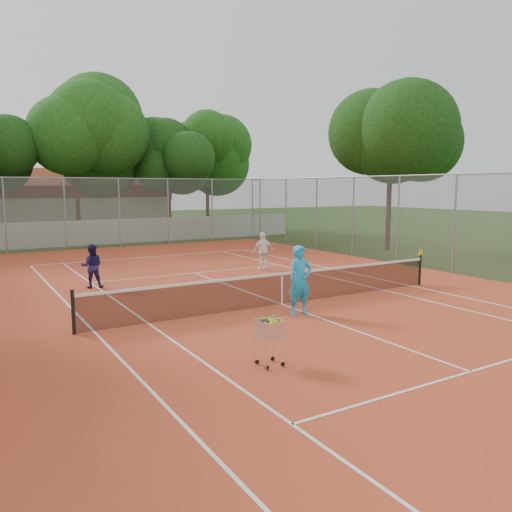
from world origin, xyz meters
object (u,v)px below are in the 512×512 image
player_near (300,280)px  player_far_right (263,251)px  clubhouse (49,204)px  ball_hopper (270,341)px  tennis_net (282,288)px  player_far_left (92,266)px

player_near → player_far_right: 7.60m
clubhouse → ball_hopper: size_ratio=16.36×
player_near → clubhouse: bearing=97.5°
player_near → ball_hopper: bearing=-129.9°
player_far_right → tennis_net: bearing=70.3°
tennis_net → player_near: size_ratio=6.22×
clubhouse → player_far_left: (-2.25, -23.55, -1.42)m
player_far_left → ball_hopper: size_ratio=1.52×
player_far_right → player_near: bearing=72.8°
clubhouse → player_far_right: clubhouse is taller
clubhouse → player_far_left: 23.70m
clubhouse → player_far_left: clubhouse is taller
tennis_net → ball_hopper: (-3.08, -4.16, 0.01)m
clubhouse → player_near: 30.34m
player_far_left → player_far_right: player_far_right is taller
player_far_left → ball_hopper: bearing=112.9°
player_near → player_far_right: (3.12, 6.93, -0.16)m
tennis_net → player_far_left: (-4.25, 5.45, 0.27)m
tennis_net → player_far_right: size_ratio=7.45×
tennis_net → clubhouse: (-2.00, 29.00, 1.69)m
player_near → tennis_net: bearing=82.7°
clubhouse → ball_hopper: clubhouse is taller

